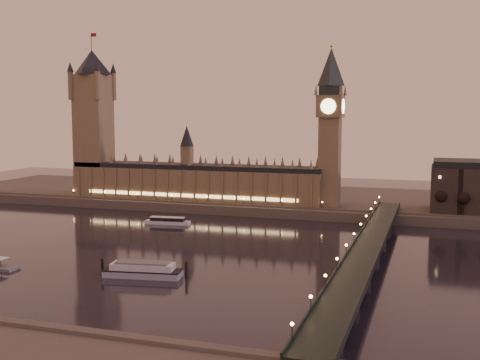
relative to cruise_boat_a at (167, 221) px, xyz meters
The scene contains 10 objects.
ground 69.90m from the cruise_boat_a, 61.20° to the right, with size 700.00×700.00×0.00m, color black.
far_embankment 121.75m from the cruise_boat_a, 58.47° to the left, with size 560.00×130.00×6.00m, color #423D35.
palace_of_westminster 63.27m from the cruise_boat_a, 96.17° to the left, with size 180.00×26.62×52.00m.
victoria_tower 122.89m from the cruise_boat_a, 145.31° to the left, with size 31.68×31.68×118.00m.
big_ben 122.88m from the cruise_boat_a, 34.28° to the left, with size 17.68×17.68×104.00m.
westminster_bridge 139.49m from the cruise_boat_a, 26.05° to the right, with size 13.20×260.00×15.30m.
bare_tree_0 165.64m from the cruise_boat_a, 16.82° to the left, with size 6.63×6.63×13.48m.
bare_tree_1 178.10m from the cruise_boat_a, 15.61° to the left, with size 6.63×6.63×13.48m.
cruise_boat_a is the anchor object (origin of this frame).
moored_barge 116.44m from the cruise_boat_a, 69.96° to the right, with size 36.71×13.98×6.81m.
Camera 1 is at (119.54, -265.16, 67.87)m, focal length 45.00 mm.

